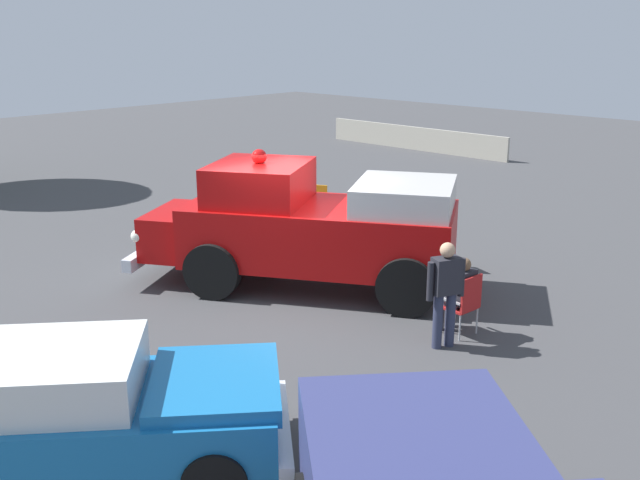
{
  "coord_description": "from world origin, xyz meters",
  "views": [
    {
      "loc": [
        9.19,
        -8.9,
        4.77
      ],
      "look_at": [
        0.28,
        0.53,
        0.93
      ],
      "focal_mm": 40.88,
      "sensor_mm": 36.0,
      "label": 1
    }
  ],
  "objects_px": {
    "lawn_chair_near_truck": "(465,301)",
    "spectator_seated": "(458,292)",
    "vintage_fire_truck": "(308,225)",
    "lawn_chair_spare": "(316,203)",
    "spectator_standing": "(446,288)",
    "classic_hot_rod": "(86,410)",
    "lawn_chair_by_car": "(436,241)"
  },
  "relations": [
    {
      "from": "vintage_fire_truck",
      "to": "classic_hot_rod",
      "type": "distance_m",
      "value": 6.41
    },
    {
      "from": "lawn_chair_spare",
      "to": "lawn_chair_near_truck",
      "type": "bearing_deg",
      "value": -26.72
    },
    {
      "from": "vintage_fire_truck",
      "to": "lawn_chair_near_truck",
      "type": "bearing_deg",
      "value": 1.09
    },
    {
      "from": "vintage_fire_truck",
      "to": "spectator_seated",
      "type": "relative_size",
      "value": 4.84
    },
    {
      "from": "lawn_chair_spare",
      "to": "lawn_chair_by_car",
      "type": "bearing_deg",
      "value": -9.83
    },
    {
      "from": "lawn_chair_by_car",
      "to": "lawn_chair_spare",
      "type": "bearing_deg",
      "value": 170.17
    },
    {
      "from": "lawn_chair_near_truck",
      "to": "spectator_standing",
      "type": "bearing_deg",
      "value": -89.15
    },
    {
      "from": "spectator_seated",
      "to": "spectator_standing",
      "type": "height_order",
      "value": "spectator_standing"
    },
    {
      "from": "classic_hot_rod",
      "to": "lawn_chair_spare",
      "type": "distance_m",
      "value": 10.52
    },
    {
      "from": "vintage_fire_truck",
      "to": "spectator_seated",
      "type": "distance_m",
      "value": 3.3
    },
    {
      "from": "classic_hot_rod",
      "to": "lawn_chair_by_car",
      "type": "relative_size",
      "value": 4.41
    },
    {
      "from": "classic_hot_rod",
      "to": "lawn_chair_near_truck",
      "type": "height_order",
      "value": "classic_hot_rod"
    },
    {
      "from": "lawn_chair_by_car",
      "to": "lawn_chair_spare",
      "type": "distance_m",
      "value": 4.05
    },
    {
      "from": "lawn_chair_near_truck",
      "to": "spectator_standing",
      "type": "xyz_separation_m",
      "value": [
        0.01,
        -0.58,
        0.37
      ]
    },
    {
      "from": "lawn_chair_near_truck",
      "to": "spectator_seated",
      "type": "xyz_separation_m",
      "value": [
        -0.13,
        0.01,
        0.11
      ]
    },
    {
      "from": "vintage_fire_truck",
      "to": "spectator_standing",
      "type": "height_order",
      "value": "vintage_fire_truck"
    },
    {
      "from": "classic_hot_rod",
      "to": "lawn_chair_near_truck",
      "type": "relative_size",
      "value": 4.41
    },
    {
      "from": "spectator_standing",
      "to": "spectator_seated",
      "type": "bearing_deg",
      "value": 103.3
    },
    {
      "from": "spectator_seated",
      "to": "spectator_standing",
      "type": "distance_m",
      "value": 0.66
    },
    {
      "from": "lawn_chair_by_car",
      "to": "lawn_chair_spare",
      "type": "relative_size",
      "value": 1.0
    },
    {
      "from": "lawn_chair_spare",
      "to": "vintage_fire_truck",
      "type": "bearing_deg",
      "value": -48.49
    },
    {
      "from": "classic_hot_rod",
      "to": "lawn_chair_by_car",
      "type": "bearing_deg",
      "value": 98.31
    },
    {
      "from": "lawn_chair_spare",
      "to": "spectator_standing",
      "type": "distance_m",
      "value": 7.27
    },
    {
      "from": "lawn_chair_near_truck",
      "to": "spectator_standing",
      "type": "distance_m",
      "value": 0.69
    },
    {
      "from": "lawn_chair_spare",
      "to": "spectator_seated",
      "type": "xyz_separation_m",
      "value": [
        6.1,
        -3.12,
        0.11
      ]
    },
    {
      "from": "classic_hot_rod",
      "to": "lawn_chair_by_car",
      "type": "distance_m",
      "value": 8.52
    },
    {
      "from": "lawn_chair_near_truck",
      "to": "lawn_chair_spare",
      "type": "relative_size",
      "value": 1.0
    },
    {
      "from": "vintage_fire_truck",
      "to": "spectator_standing",
      "type": "bearing_deg",
      "value": -8.54
    },
    {
      "from": "classic_hot_rod",
      "to": "lawn_chair_near_truck",
      "type": "xyz_separation_m",
      "value": [
        1.0,
        5.99,
        -0.16
      ]
    },
    {
      "from": "lawn_chair_spare",
      "to": "spectator_seated",
      "type": "height_order",
      "value": "spectator_seated"
    },
    {
      "from": "vintage_fire_truck",
      "to": "lawn_chair_near_truck",
      "type": "relative_size",
      "value": 6.12
    },
    {
      "from": "classic_hot_rod",
      "to": "spectator_seated",
      "type": "height_order",
      "value": "classic_hot_rod"
    }
  ]
}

